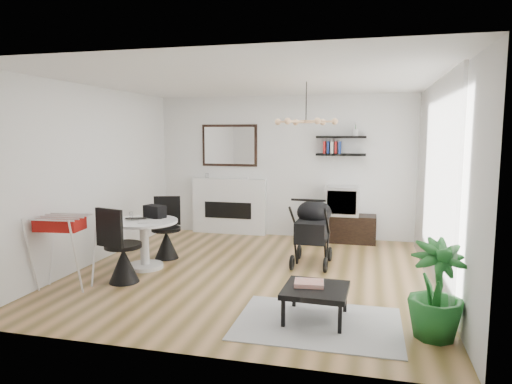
% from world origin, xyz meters
% --- Properties ---
extents(floor, '(5.00, 5.00, 0.00)m').
position_xyz_m(floor, '(0.00, 0.00, 0.00)').
color(floor, brown).
rests_on(floor, ground).
extents(ceiling, '(5.00, 5.00, 0.00)m').
position_xyz_m(ceiling, '(0.00, 0.00, 2.70)').
color(ceiling, white).
rests_on(ceiling, wall_back).
extents(wall_back, '(5.00, 0.00, 5.00)m').
position_xyz_m(wall_back, '(0.00, 2.50, 1.35)').
color(wall_back, white).
rests_on(wall_back, floor).
extents(wall_left, '(0.00, 5.00, 5.00)m').
position_xyz_m(wall_left, '(-2.50, 0.00, 1.35)').
color(wall_left, white).
rests_on(wall_left, floor).
extents(wall_right, '(0.00, 5.00, 5.00)m').
position_xyz_m(wall_right, '(2.50, 0.00, 1.35)').
color(wall_right, white).
rests_on(wall_right, floor).
extents(sheer_curtain, '(0.04, 3.60, 2.60)m').
position_xyz_m(sheer_curtain, '(2.40, 0.20, 1.35)').
color(sheer_curtain, white).
rests_on(sheer_curtain, wall_right).
extents(fireplace, '(1.50, 0.17, 2.16)m').
position_xyz_m(fireplace, '(-1.10, 2.42, 0.69)').
color(fireplace, white).
rests_on(fireplace, floor).
extents(shelf_lower, '(0.90, 0.25, 0.04)m').
position_xyz_m(shelf_lower, '(1.07, 2.37, 1.60)').
color(shelf_lower, black).
rests_on(shelf_lower, wall_back).
extents(shelf_upper, '(0.90, 0.25, 0.04)m').
position_xyz_m(shelf_upper, '(1.07, 2.37, 1.92)').
color(shelf_upper, black).
rests_on(shelf_upper, wall_back).
extents(pendant_lamp, '(0.90, 0.90, 0.10)m').
position_xyz_m(pendant_lamp, '(0.70, 0.30, 2.15)').
color(pendant_lamp, tan).
rests_on(pendant_lamp, ceiling).
extents(tv_console, '(1.33, 0.47, 0.50)m').
position_xyz_m(tv_console, '(1.07, 2.26, 0.25)').
color(tv_console, black).
rests_on(tv_console, floor).
extents(crt_tv, '(0.61, 0.53, 0.53)m').
position_xyz_m(crt_tv, '(1.12, 2.25, 0.76)').
color(crt_tv, silver).
rests_on(crt_tv, tv_console).
extents(dining_table, '(0.99, 0.99, 0.72)m').
position_xyz_m(dining_table, '(-1.61, -0.15, 0.48)').
color(dining_table, white).
rests_on(dining_table, floor).
extents(laptop, '(0.37, 0.30, 0.03)m').
position_xyz_m(laptop, '(-1.73, -0.18, 0.73)').
color(laptop, black).
rests_on(laptop, dining_table).
extents(black_bag, '(0.36, 0.28, 0.19)m').
position_xyz_m(black_bag, '(-1.54, 0.08, 0.81)').
color(black_bag, black).
rests_on(black_bag, dining_table).
extents(newspaper, '(0.39, 0.36, 0.01)m').
position_xyz_m(newspaper, '(-1.46, -0.23, 0.73)').
color(newspaper, silver).
rests_on(newspaper, dining_table).
extents(drinking_glass, '(0.05, 0.05, 0.09)m').
position_xyz_m(drinking_glass, '(-1.89, -0.01, 0.77)').
color(drinking_glass, white).
rests_on(drinking_glass, dining_table).
extents(chair_far, '(0.50, 0.52, 0.98)m').
position_xyz_m(chair_far, '(-1.53, 0.44, 0.31)').
color(chair_far, black).
rests_on(chair_far, floor).
extents(chair_near, '(0.53, 0.54, 1.03)m').
position_xyz_m(chair_near, '(-1.58, -0.83, 0.33)').
color(chair_near, black).
rests_on(chair_near, floor).
extents(drying_rack, '(0.70, 0.66, 0.96)m').
position_xyz_m(drying_rack, '(-2.18, -1.22, 0.51)').
color(drying_rack, white).
rests_on(drying_rack, floor).
extents(stroller, '(0.56, 0.91, 1.09)m').
position_xyz_m(stroller, '(0.77, 0.67, 0.47)').
color(stroller, black).
rests_on(stroller, floor).
extents(rug, '(1.71, 1.24, 0.01)m').
position_xyz_m(rug, '(1.10, -1.54, 0.01)').
color(rug, '#A7A7A7').
rests_on(rug, floor).
extents(coffee_table, '(0.70, 0.70, 0.35)m').
position_xyz_m(coffee_table, '(1.06, -1.44, 0.32)').
color(coffee_table, black).
rests_on(coffee_table, rug).
extents(magazines, '(0.33, 0.27, 0.04)m').
position_xyz_m(magazines, '(0.99, -1.38, 0.38)').
color(magazines, '#C54431').
rests_on(magazines, coffee_table).
extents(potted_plant, '(0.67, 0.67, 0.97)m').
position_xyz_m(potted_plant, '(2.25, -1.59, 0.48)').
color(potted_plant, '#1A5E20').
rests_on(potted_plant, floor).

